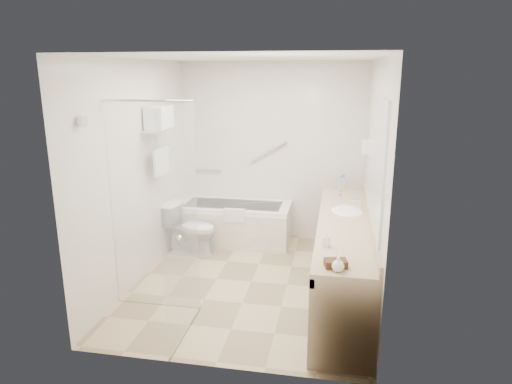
% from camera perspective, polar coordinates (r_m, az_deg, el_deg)
% --- Properties ---
extents(floor, '(3.20, 3.20, 0.00)m').
position_cam_1_polar(floor, '(5.40, -0.58, -11.14)').
color(floor, tan).
rests_on(floor, ground).
extents(ceiling, '(2.60, 3.20, 0.10)m').
position_cam_1_polar(ceiling, '(4.85, -0.66, 16.45)').
color(ceiling, silver).
rests_on(ceiling, wall_back).
extents(wall_back, '(2.60, 0.10, 2.50)m').
position_cam_1_polar(wall_back, '(6.52, 2.06, 5.03)').
color(wall_back, beige).
rests_on(wall_back, ground).
extents(wall_front, '(2.60, 0.10, 2.50)m').
position_cam_1_polar(wall_front, '(3.48, -5.65, -3.99)').
color(wall_front, beige).
rests_on(wall_front, ground).
extents(wall_left, '(0.10, 3.20, 2.50)m').
position_cam_1_polar(wall_left, '(5.37, -14.39, 2.41)').
color(wall_left, beige).
rests_on(wall_left, ground).
extents(wall_right, '(0.10, 3.20, 2.50)m').
position_cam_1_polar(wall_right, '(4.90, 14.48, 1.23)').
color(wall_right, beige).
rests_on(wall_right, ground).
extents(bathtub, '(1.60, 0.73, 0.59)m').
position_cam_1_polar(bathtub, '(6.51, -2.85, -3.86)').
color(bathtub, white).
rests_on(bathtub, floor).
extents(grab_bar_short, '(0.40, 0.03, 0.03)m').
position_cam_1_polar(grab_bar_short, '(6.74, -6.04, 2.69)').
color(grab_bar_short, silver).
rests_on(grab_bar_short, wall_back).
extents(grab_bar_long, '(0.53, 0.03, 0.33)m').
position_cam_1_polar(grab_bar_long, '(6.49, 1.57, 4.99)').
color(grab_bar_long, silver).
rests_on(grab_bar_long, wall_back).
extents(shower_enclosure, '(0.96, 0.91, 2.11)m').
position_cam_1_polar(shower_enclosure, '(4.34, -11.19, -2.90)').
color(shower_enclosure, silver).
rests_on(shower_enclosure, floor).
extents(towel_shelf, '(0.24, 0.55, 0.81)m').
position_cam_1_polar(towel_shelf, '(5.55, -11.99, 8.23)').
color(towel_shelf, silver).
rests_on(towel_shelf, wall_left).
extents(vanity_counter, '(0.55, 2.70, 0.95)m').
position_cam_1_polar(vanity_counter, '(4.92, 10.91, -5.94)').
color(vanity_counter, tan).
rests_on(vanity_counter, floor).
extents(sink, '(0.40, 0.52, 0.14)m').
position_cam_1_polar(sink, '(5.24, 11.33, -2.58)').
color(sink, white).
rests_on(sink, vanity_counter).
extents(faucet, '(0.03, 0.03, 0.14)m').
position_cam_1_polar(faucet, '(5.22, 12.98, -1.49)').
color(faucet, silver).
rests_on(faucet, vanity_counter).
extents(mirror, '(0.02, 2.00, 1.20)m').
position_cam_1_polar(mirror, '(4.69, 14.71, 4.36)').
color(mirror, '#B1B6BE').
rests_on(mirror, wall_right).
extents(hairdryer_unit, '(0.08, 0.10, 0.18)m').
position_cam_1_polar(hairdryer_unit, '(5.89, 13.46, 5.53)').
color(hairdryer_unit, white).
rests_on(hairdryer_unit, wall_right).
extents(toilet, '(0.73, 0.47, 0.68)m').
position_cam_1_polar(toilet, '(6.12, -8.13, -4.62)').
color(toilet, white).
rests_on(toilet, floor).
extents(amenity_basket, '(0.20, 0.15, 0.06)m').
position_cam_1_polar(amenity_basket, '(3.75, 9.93, -8.76)').
color(amenity_basket, '#4B2F1A').
rests_on(amenity_basket, vanity_counter).
extents(soap_bottle_a, '(0.10, 0.15, 0.06)m').
position_cam_1_polar(soap_bottle_a, '(4.15, 8.75, -6.31)').
color(soap_bottle_a, white).
rests_on(soap_bottle_a, vanity_counter).
extents(soap_bottle_b, '(0.14, 0.16, 0.10)m').
position_cam_1_polar(soap_bottle_b, '(3.67, 10.21, -9.01)').
color(soap_bottle_b, white).
rests_on(soap_bottle_b, vanity_counter).
extents(water_bottle_left, '(0.05, 0.05, 0.17)m').
position_cam_1_polar(water_bottle_left, '(5.29, 10.48, -1.19)').
color(water_bottle_left, silver).
rests_on(water_bottle_left, vanity_counter).
extents(water_bottle_mid, '(0.06, 0.06, 0.20)m').
position_cam_1_polar(water_bottle_mid, '(6.03, 10.54, 0.97)').
color(water_bottle_mid, silver).
rests_on(water_bottle_mid, vanity_counter).
extents(water_bottle_right, '(0.07, 0.07, 0.22)m').
position_cam_1_polar(water_bottle_right, '(6.03, 10.83, 1.04)').
color(water_bottle_right, silver).
rests_on(water_bottle_right, vanity_counter).
extents(drinking_glass_near, '(0.08, 0.08, 0.08)m').
position_cam_1_polar(drinking_glass_near, '(5.18, 10.49, -1.94)').
color(drinking_glass_near, silver).
rests_on(drinking_glass_near, vanity_counter).
extents(drinking_glass_far, '(0.08, 0.08, 0.08)m').
position_cam_1_polar(drinking_glass_far, '(5.89, 10.39, 0.15)').
color(drinking_glass_far, silver).
rests_on(drinking_glass_far, vanity_counter).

